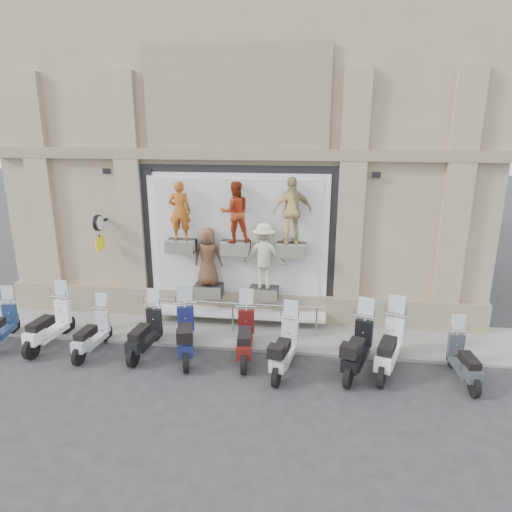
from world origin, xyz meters
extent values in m
plane|color=#2C2C2F|center=(0.00, 0.00, 0.00)|extent=(90.00, 90.00, 0.00)
cube|color=gray|center=(0.00, 2.10, 0.04)|extent=(16.00, 2.20, 0.08)
cube|color=black|center=(0.00, 2.96, 2.40)|extent=(5.60, 0.10, 4.30)
cube|color=white|center=(0.00, 2.90, 2.40)|extent=(5.10, 0.06, 3.90)
cube|color=white|center=(0.00, 2.86, 2.40)|extent=(4.70, 0.04, 3.60)
cube|color=white|center=(0.00, 2.55, 0.42)|extent=(5.10, 0.75, 0.10)
cube|color=#28282B|center=(-1.55, 2.59, 2.33)|extent=(0.80, 0.50, 0.35)
imported|color=#CE641F|center=(-1.55, 2.59, 3.33)|extent=(0.64, 0.46, 1.65)
cube|color=#28282B|center=(0.00, 2.59, 2.33)|extent=(0.80, 0.50, 0.35)
imported|color=maroon|center=(0.00, 2.59, 3.33)|extent=(0.97, 0.86, 1.66)
cube|color=#28282B|center=(1.55, 2.59, 2.33)|extent=(0.80, 0.50, 0.35)
imported|color=tan|center=(1.55, 2.59, 3.40)|extent=(1.14, 0.77, 1.81)
cube|color=#28282B|center=(-0.80, 2.59, 1.02)|extent=(0.80, 0.50, 0.35)
imported|color=brown|center=(-0.80, 2.59, 2.02)|extent=(0.81, 0.53, 1.65)
cube|color=#28282B|center=(0.80, 2.59, 1.02)|extent=(0.80, 0.50, 0.35)
imported|color=beige|center=(0.80, 2.59, 2.13)|extent=(1.21, 0.71, 1.86)
cube|color=black|center=(-3.90, 2.72, 2.95)|extent=(0.06, 0.56, 0.06)
cylinder|color=black|center=(-3.90, 2.45, 2.95)|extent=(0.10, 0.46, 0.46)
cube|color=yellow|center=(-3.90, 2.45, 2.35)|extent=(0.04, 0.50, 0.38)
camera|label=1|loc=(2.17, -9.43, 5.67)|focal=32.00mm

